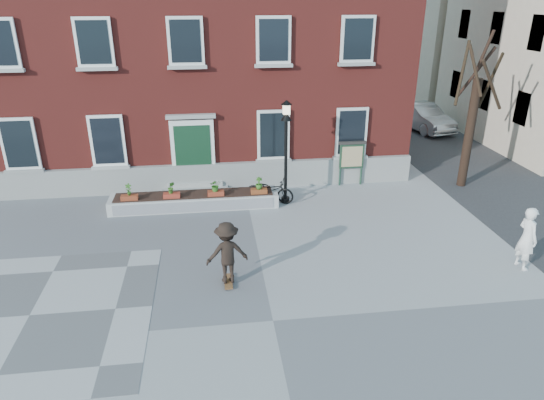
{
  "coord_description": "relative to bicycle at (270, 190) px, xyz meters",
  "views": [
    {
      "loc": [
        -1.3,
        -9.66,
        7.41
      ],
      "look_at": [
        0.5,
        4.0,
        1.5
      ],
      "focal_mm": 32.0,
      "sensor_mm": 36.0,
      "label": 1
    }
  ],
  "objects": [
    {
      "name": "checker_patch",
      "position": [
        -6.85,
        -6.3,
        -0.49
      ],
      "size": [
        6.0,
        6.0,
        0.01
      ],
      "primitive_type": "cube",
      "color": "#565659",
      "rests_on": "ground"
    },
    {
      "name": "bystander",
      "position": [
        6.7,
        -5.72,
        0.46
      ],
      "size": [
        0.5,
        0.72,
        1.89
      ],
      "primitive_type": "imported",
      "rotation": [
        0.0,
        0.0,
        1.64
      ],
      "color": "white",
      "rests_on": "ground"
    },
    {
      "name": "bicycle",
      "position": [
        0.0,
        0.0,
        0.0
      ],
      "size": [
        1.97,
        1.35,
        0.98
      ],
      "primitive_type": "imported",
      "rotation": [
        0.0,
        0.0,
        1.16
      ],
      "color": "black",
      "rests_on": "ground"
    },
    {
      "name": "ground",
      "position": [
        -0.85,
        -7.3,
        -0.49
      ],
      "size": [
        100.0,
        100.0,
        0.0
      ],
      "primitive_type": "plane",
      "color": "gray",
      "rests_on": "ground"
    },
    {
      "name": "side_street",
      "position": [
        17.14,
        12.48,
        6.53
      ],
      "size": [
        15.2,
        36.0,
        14.5
      ],
      "color": "#363639",
      "rests_on": "ground"
    },
    {
      "name": "bare_tree",
      "position": [
        8.16,
        0.71,
        2.3
      ],
      "size": [
        1.83,
        1.83,
        6.16
      ],
      "color": "black",
      "rests_on": "ground"
    },
    {
      "name": "skateboarder",
      "position": [
        -1.86,
        -5.47,
        0.47
      ],
      "size": [
        1.23,
        0.81,
        1.85
      ],
      "color": "brown",
      "rests_on": "ground"
    },
    {
      "name": "lamp_post",
      "position": [
        0.59,
        -0.1,
        2.05
      ],
      "size": [
        0.4,
        0.4,
        3.93
      ],
      "color": "black",
      "rests_on": "ground"
    },
    {
      "name": "brick_building",
      "position": [
        -2.85,
        6.68,
        5.81
      ],
      "size": [
        18.4,
        10.85,
        12.6
      ],
      "color": "maroon",
      "rests_on": "ground"
    },
    {
      "name": "planter_assembly",
      "position": [
        -2.84,
        -0.12,
        -0.19
      ],
      "size": [
        6.2,
        1.12,
        1.15
      ],
      "color": "silver",
      "rests_on": "ground"
    },
    {
      "name": "parked_car",
      "position": [
        10.13,
        9.44,
        0.27
      ],
      "size": [
        2.54,
        4.84,
        1.52
      ],
      "primitive_type": "imported",
      "rotation": [
        0.0,
        0.0,
        0.21
      ],
      "color": "silver",
      "rests_on": "ground"
    },
    {
      "name": "notice_board",
      "position": [
        3.56,
        1.36,
        0.77
      ],
      "size": [
        1.1,
        0.16,
        1.87
      ],
      "color": "#193327",
      "rests_on": "ground"
    }
  ]
}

